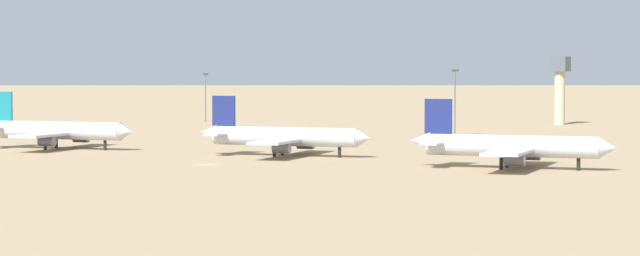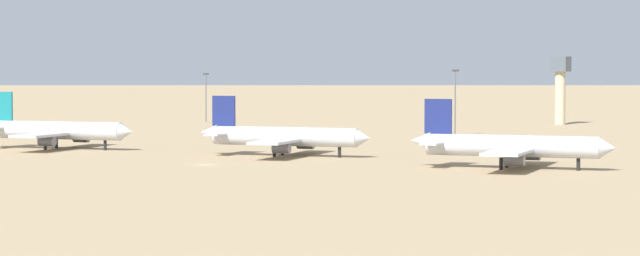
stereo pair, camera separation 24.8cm
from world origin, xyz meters
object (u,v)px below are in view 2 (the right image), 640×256
object	(u,v)px
light_pole_west	(206,94)
parked_jet_teal_1	(55,130)
parked_jet_navy_3	(510,146)
control_tower	(560,84)
light_pole_mid	(455,98)
parked_jet_navy_2	(283,137)

from	to	relation	value
light_pole_west	parked_jet_teal_1	bearing A→B (deg)	-70.63
parked_jet_navy_3	control_tower	bearing A→B (deg)	96.95
light_pole_mid	parked_jet_navy_3	bearing A→B (deg)	-60.52
parked_jet_teal_1	parked_jet_navy_2	xyz separation A→B (m)	(56.21, 5.88, -0.09)
parked_jet_teal_1	parked_jet_navy_2	bearing A→B (deg)	-3.79
parked_jet_navy_2	light_pole_mid	world-z (taller)	light_pole_mid
parked_jet_navy_2	control_tower	world-z (taller)	control_tower
parked_jet_navy_2	light_pole_mid	bearing A→B (deg)	78.61
parked_jet_navy_3	control_tower	size ratio (longest dim) A/B	1.87
parked_jet_navy_3	light_pole_west	size ratio (longest dim) A/B	2.50
parked_jet_navy_3	light_pole_mid	xyz separation A→B (m)	(-52.13, 92.21, 5.71)
light_pole_mid	parked_jet_navy_2	bearing A→B (deg)	-90.76
parked_jet_teal_1	parked_jet_navy_3	xyz separation A→B (m)	(109.46, -1.21, 0.02)
parked_jet_teal_1	control_tower	xyz separation A→B (m)	(60.29, 162.56, 8.33)
control_tower	light_pole_mid	size ratio (longest dim) A/B	1.19
parked_jet_teal_1	light_pole_mid	distance (m)	107.71
parked_jet_teal_1	parked_jet_navy_2	distance (m)	56.51
parked_jet_teal_1	control_tower	distance (m)	173.58
parked_jet_teal_1	light_pole_mid	size ratio (longest dim) A/B	2.22
control_tower	light_pole_west	bearing A→B (deg)	-159.99
parked_jet_navy_2	control_tower	bearing A→B (deg)	77.88
parked_jet_navy_3	control_tower	xyz separation A→B (m)	(-49.17, 163.77, 8.31)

